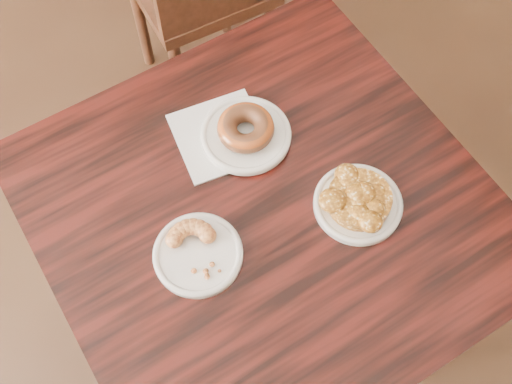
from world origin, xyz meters
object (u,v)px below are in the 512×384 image
object	(u,v)px
apple_fritter	(360,198)
cafe_table	(263,277)
cruller_fragment	(197,250)
glazed_donut	(246,128)

from	to	relation	value
apple_fritter	cafe_table	bearing A→B (deg)	163.75
cafe_table	apple_fritter	world-z (taller)	apple_fritter
cafe_table	cruller_fragment	bearing A→B (deg)	-173.56
cafe_table	cruller_fragment	distance (m)	0.43
cafe_table	apple_fritter	bearing A→B (deg)	-30.07
glazed_donut	apple_fritter	bearing A→B (deg)	-53.44
cafe_table	glazed_donut	world-z (taller)	glazed_donut
cruller_fragment	glazed_donut	bearing A→B (deg)	53.33
cafe_table	glazed_donut	bearing A→B (deg)	71.44
apple_fritter	cruller_fragment	size ratio (longest dim) A/B	1.54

